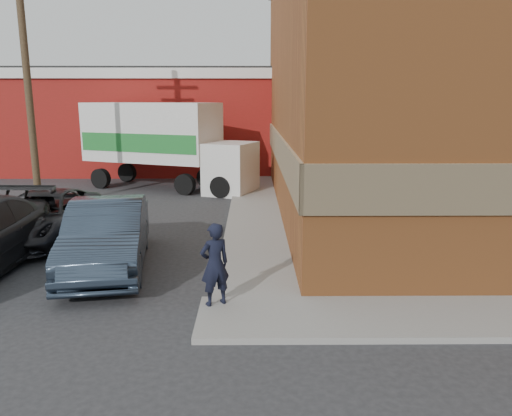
% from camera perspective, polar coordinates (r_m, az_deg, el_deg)
% --- Properties ---
extents(ground, '(90.00, 90.00, 0.00)m').
position_cam_1_polar(ground, '(10.23, -3.35, -10.68)').
color(ground, '#28282B').
rests_on(ground, ground).
extents(brick_building, '(14.25, 18.25, 9.36)m').
position_cam_1_polar(brick_building, '(20.07, 23.64, 13.29)').
color(brick_building, '#A85C2B').
rests_on(brick_building, ground).
extents(sidewalk_west, '(1.80, 18.00, 0.12)m').
position_cam_1_polar(sidewalk_west, '(18.82, -0.19, 0.26)').
color(sidewalk_west, gray).
rests_on(sidewalk_west, ground).
extents(warehouse, '(16.30, 8.30, 5.60)m').
position_cam_1_polar(warehouse, '(30.14, -13.14, 9.77)').
color(warehouse, maroon).
rests_on(warehouse, ground).
extents(utility_pole, '(2.00, 0.26, 9.00)m').
position_cam_1_polar(utility_pole, '(20.09, -24.69, 13.38)').
color(utility_pole, brown).
rests_on(utility_pole, ground).
extents(man, '(0.70, 0.62, 1.62)m').
position_cam_1_polar(man, '(9.56, -4.74, -6.42)').
color(man, black).
rests_on(man, sidewalk_south).
extents(sedan, '(2.49, 5.16, 1.63)m').
position_cam_1_polar(sedan, '(12.43, -16.66, -3.03)').
color(sedan, '#2D3A4B').
rests_on(sedan, ground).
extents(suv_a, '(2.33, 5.03, 1.39)m').
position_cam_1_polar(suv_a, '(15.60, -23.18, -0.89)').
color(suv_a, black).
rests_on(suv_a, ground).
extents(box_truck, '(8.08, 5.07, 3.85)m').
position_cam_1_polar(box_truck, '(22.82, -10.19, 7.67)').
color(box_truck, white).
rests_on(box_truck, ground).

